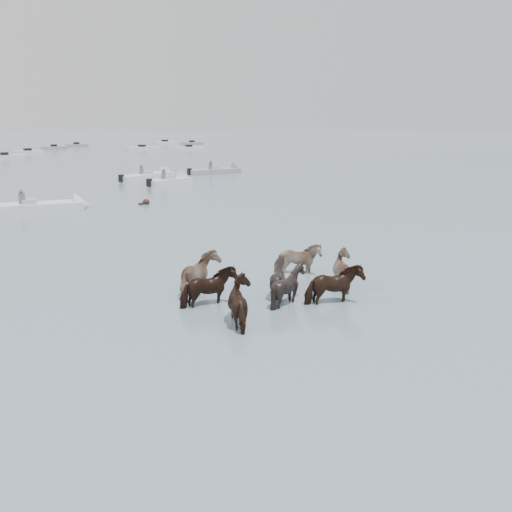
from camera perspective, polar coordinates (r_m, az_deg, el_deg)
ground at (r=18.07m, az=3.79°, el=-3.07°), size 400.00×400.00×0.00m
pony_herd at (r=16.71m, az=1.83°, el=-2.83°), size 6.19×5.01×1.53m
swimming_pony at (r=35.57m, az=-11.49°, el=5.50°), size 0.72×0.44×0.44m
motorboat_b at (r=34.84m, az=-21.24°, el=4.83°), size 6.55×3.33×1.92m
motorboat_c at (r=50.73m, az=-10.79°, el=8.24°), size 6.45×3.36×1.92m
motorboat_d at (r=46.34m, az=-8.54°, el=7.79°), size 4.84×2.67×1.92m
motorboat_e at (r=54.44m, az=-3.64°, el=8.87°), size 5.92×2.51×1.92m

